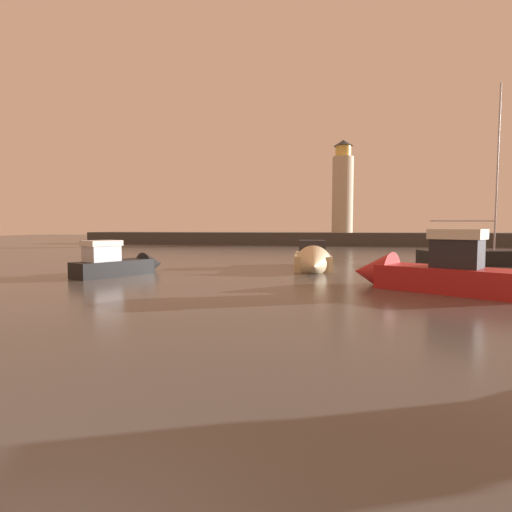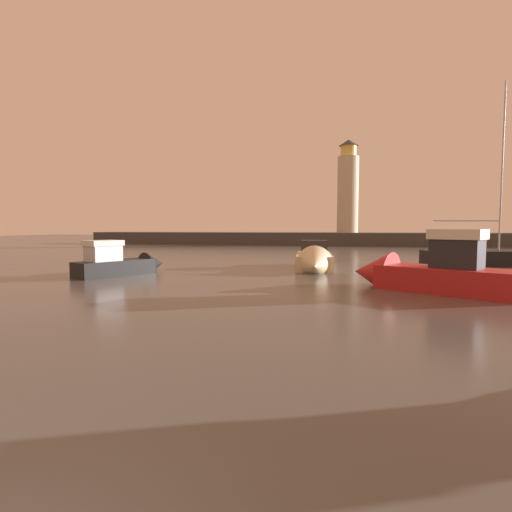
{
  "view_description": "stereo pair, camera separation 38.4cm",
  "coord_description": "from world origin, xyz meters",
  "views": [
    {
      "loc": [
        2.47,
        -1.84,
        2.83
      ],
      "look_at": [
        -1.36,
        19.1,
        1.31
      ],
      "focal_mm": 28.02,
      "sensor_mm": 36.0,
      "label": 1
    },
    {
      "loc": [
        2.84,
        -1.76,
        2.83
      ],
      "look_at": [
        -1.36,
        19.1,
        1.31
      ],
      "focal_mm": 28.02,
      "sensor_mm": 36.0,
      "label": 2
    }
  ],
  "objects": [
    {
      "name": "motorboat_2",
      "position": [
        1.42,
        24.91,
        0.61
      ],
      "size": [
        2.83,
        7.83,
        2.51
      ],
      "color": "beige",
      "rests_on": "ground_plane"
    },
    {
      "name": "lighthouse",
      "position": [
        4.54,
        64.25,
        8.99
      ],
      "size": [
        3.32,
        3.32,
        14.74
      ],
      "color": "beige",
      "rests_on": "breakwater"
    },
    {
      "name": "motorboat_1",
      "position": [
        -9.66,
        20.05,
        0.69
      ],
      "size": [
        4.05,
        5.91,
        2.37
      ],
      "color": "black",
      "rests_on": "ground_plane"
    },
    {
      "name": "motorboat_0",
      "position": [
        6.72,
        17.36,
        0.8
      ],
      "size": [
        7.5,
        5.74,
        3.22
      ],
      "color": "#B21E1E",
      "rests_on": "ground_plane"
    },
    {
      "name": "breakwater",
      "position": [
        0.0,
        64.25,
        1.0
      ],
      "size": [
        77.4,
        6.93,
        2.0
      ],
      "primitive_type": "cube",
      "color": "#423F3D",
      "rests_on": "ground_plane"
    },
    {
      "name": "ground_plane",
      "position": [
        0.0,
        32.13,
        0.0
      ],
      "size": [
        220.0,
        220.0,
        0.0
      ],
      "primitive_type": "plane",
      "color": "#4C4742"
    },
    {
      "name": "sailboat_moored",
      "position": [
        13.78,
        30.55,
        0.61
      ],
      "size": [
        9.3,
        4.4,
        13.38
      ],
      "color": "black",
      "rests_on": "ground_plane"
    }
  ]
}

